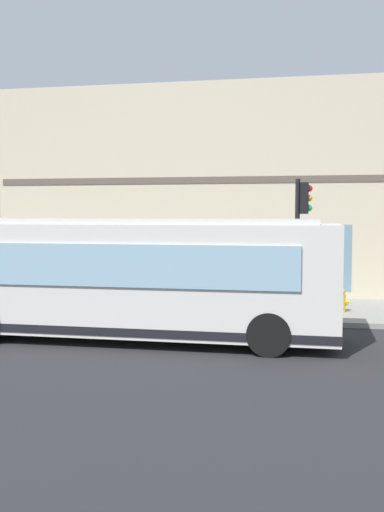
{
  "coord_description": "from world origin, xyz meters",
  "views": [
    {
      "loc": [
        -14.28,
        -4.04,
        3.23
      ],
      "look_at": [
        1.99,
        -0.86,
        2.01
      ],
      "focal_mm": 41.46,
      "sensor_mm": 36.0,
      "label": 1
    }
  ],
  "objects_px": {
    "pedestrian_walking_along_curb": "(75,271)",
    "newspaper_vending_box": "(65,293)",
    "fire_hydrant": "(342,300)",
    "city_bus_nearside": "(136,279)",
    "traffic_light_near_corner": "(302,222)",
    "pedestrian_by_light_pole": "(51,270)"
  },
  "relations": [
    {
      "from": "traffic_light_near_corner",
      "to": "newspaper_vending_box",
      "type": "bearing_deg",
      "value": 85.77
    },
    {
      "from": "pedestrian_by_light_pole",
      "to": "newspaper_vending_box",
      "type": "relative_size",
      "value": 1.76
    },
    {
      "from": "pedestrian_by_light_pole",
      "to": "newspaper_vending_box",
      "type": "xyz_separation_m",
      "value": [
        -2.82,
        -1.76,
        -0.45
      ]
    },
    {
      "from": "pedestrian_by_light_pole",
      "to": "city_bus_nearside",
      "type": "bearing_deg",
      "value": -140.75
    },
    {
      "from": "fire_hydrant",
      "to": "pedestrian_walking_along_curb",
      "type": "relative_size",
      "value": 0.41
    },
    {
      "from": "city_bus_nearside",
      "to": "newspaper_vending_box",
      "type": "xyz_separation_m",
      "value": [
        3.61,
        3.49,
        -0.95
      ]
    },
    {
      "from": "city_bus_nearside",
      "to": "newspaper_vending_box",
      "type": "height_order",
      "value": "city_bus_nearside"
    },
    {
      "from": "fire_hydrant",
      "to": "pedestrian_walking_along_curb",
      "type": "xyz_separation_m",
      "value": [
        0.43,
        8.96,
        0.69
      ]
    },
    {
      "from": "pedestrian_walking_along_curb",
      "to": "city_bus_nearside",
      "type": "bearing_deg",
      "value": -142.95
    },
    {
      "from": "traffic_light_near_corner",
      "to": "pedestrian_by_light_pole",
      "type": "bearing_deg",
      "value": 70.09
    },
    {
      "from": "pedestrian_by_light_pole",
      "to": "pedestrian_walking_along_curb",
      "type": "relative_size",
      "value": 0.88
    },
    {
      "from": "pedestrian_by_light_pole",
      "to": "traffic_light_near_corner",
      "type": "bearing_deg",
      "value": -109.91
    },
    {
      "from": "pedestrian_walking_along_curb",
      "to": "newspaper_vending_box",
      "type": "height_order",
      "value": "pedestrian_walking_along_curb"
    },
    {
      "from": "traffic_light_near_corner",
      "to": "newspaper_vending_box",
      "type": "height_order",
      "value": "traffic_light_near_corner"
    },
    {
      "from": "city_bus_nearside",
      "to": "newspaper_vending_box",
      "type": "relative_size",
      "value": 11.16
    },
    {
      "from": "city_bus_nearside",
      "to": "traffic_light_near_corner",
      "type": "distance_m",
      "value": 5.28
    },
    {
      "from": "pedestrian_walking_along_curb",
      "to": "newspaper_vending_box",
      "type": "distance_m",
      "value": 1.37
    },
    {
      "from": "pedestrian_walking_along_curb",
      "to": "newspaper_vending_box",
      "type": "bearing_deg",
      "value": -172.82
    },
    {
      "from": "traffic_light_near_corner",
      "to": "pedestrian_walking_along_curb",
      "type": "bearing_deg",
      "value": 77.02
    },
    {
      "from": "pedestrian_walking_along_curb",
      "to": "newspaper_vending_box",
      "type": "relative_size",
      "value": 2.01
    },
    {
      "from": "newspaper_vending_box",
      "to": "fire_hydrant",
      "type": "bearing_deg",
      "value": -84.9
    },
    {
      "from": "newspaper_vending_box",
      "to": "pedestrian_walking_along_curb",
      "type": "bearing_deg",
      "value": 7.18
    }
  ]
}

